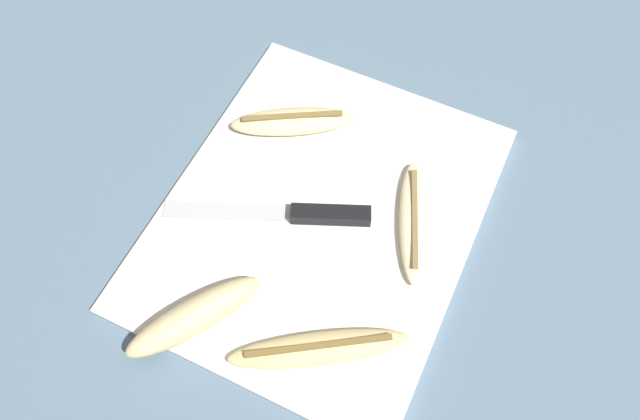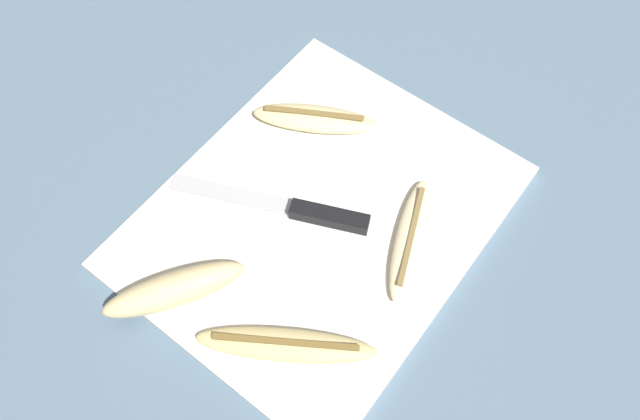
{
  "view_description": "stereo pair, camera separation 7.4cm",
  "coord_description": "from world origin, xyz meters",
  "px_view_note": "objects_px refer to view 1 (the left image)",
  "views": [
    {
      "loc": [
        -0.32,
        -0.15,
        0.67
      ],
      "look_at": [
        0.0,
        0.0,
        0.02
      ],
      "focal_mm": 35.0,
      "sensor_mm": 36.0,
      "label": 1
    },
    {
      "loc": [
        -0.28,
        -0.22,
        0.67
      ],
      "look_at": [
        0.0,
        0.0,
        0.02
      ],
      "focal_mm": 35.0,
      "sensor_mm": 36.0,
      "label": 2
    }
  ],
  "objects_px": {
    "knife": "(308,212)",
    "banana_spotted_left": "(319,349)",
    "banana_pale_long": "(414,221)",
    "banana_ripe_center": "(195,316)",
    "banana_soft_right": "(293,121)"
  },
  "relations": [
    {
      "from": "knife",
      "to": "banana_spotted_left",
      "type": "distance_m",
      "value": 0.17
    },
    {
      "from": "banana_pale_long",
      "to": "banana_ripe_center",
      "type": "relative_size",
      "value": 1.06
    },
    {
      "from": "banana_ripe_center",
      "to": "banana_soft_right",
      "type": "relative_size",
      "value": 0.97
    },
    {
      "from": "banana_pale_long",
      "to": "banana_soft_right",
      "type": "relative_size",
      "value": 1.03
    },
    {
      "from": "banana_ripe_center",
      "to": "banana_spotted_left",
      "type": "height_order",
      "value": "banana_ripe_center"
    },
    {
      "from": "banana_soft_right",
      "to": "banana_spotted_left",
      "type": "relative_size",
      "value": 0.87
    },
    {
      "from": "banana_spotted_left",
      "to": "knife",
      "type": "bearing_deg",
      "value": 29.8
    },
    {
      "from": "banana_ripe_center",
      "to": "banana_pale_long",
      "type": "bearing_deg",
      "value": -38.45
    },
    {
      "from": "knife",
      "to": "banana_soft_right",
      "type": "distance_m",
      "value": 0.13
    },
    {
      "from": "banana_soft_right",
      "to": "banana_spotted_left",
      "type": "height_order",
      "value": "banana_soft_right"
    },
    {
      "from": "knife",
      "to": "banana_soft_right",
      "type": "bearing_deg",
      "value": 11.49
    },
    {
      "from": "banana_ripe_center",
      "to": "banana_spotted_left",
      "type": "bearing_deg",
      "value": -78.33
    },
    {
      "from": "banana_spotted_left",
      "to": "banana_ripe_center",
      "type": "bearing_deg",
      "value": 101.67
    },
    {
      "from": "banana_pale_long",
      "to": "banana_ripe_center",
      "type": "xyz_separation_m",
      "value": [
        -0.21,
        0.17,
        0.01
      ]
    },
    {
      "from": "banana_ripe_center",
      "to": "knife",
      "type": "bearing_deg",
      "value": -16.46
    }
  ]
}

